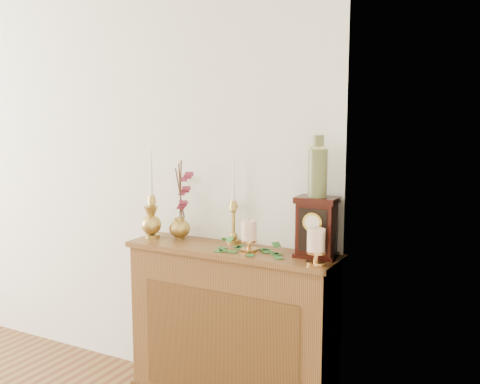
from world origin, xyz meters
The scene contains 10 objects.
console_shelf centered at (1.40, 2.10, 0.44)m, with size 1.24×0.34×0.93m.
candlestick_left centered at (0.86, 2.09, 1.10)m, with size 0.09×0.09×0.53m.
candlestick_center centered at (1.35, 2.21, 1.10)m, with size 0.08×0.08×0.51m.
bud_vase centered at (0.86, 2.08, 1.03)m, with size 0.12×0.12×0.20m.
ginger_jar centered at (1.02, 2.19, 1.14)m, with size 0.19×0.21×0.48m.
pillar_candle_left centered at (1.52, 2.07, 1.03)m, with size 0.09×0.09×0.18m.
pillar_candle_right centered at (1.94, 2.00, 1.03)m, with size 0.10×0.10×0.20m.
ivy_garland centered at (1.50, 2.09, 0.94)m, with size 0.46×0.18×0.08m.
mantel_clock centered at (1.89, 2.14, 1.09)m, with size 0.22×0.16×0.32m.
ceramic_vase centered at (1.89, 2.15, 1.39)m, with size 0.10×0.10×0.32m.
Camera 1 is at (2.90, -0.57, 1.70)m, focal length 42.00 mm.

